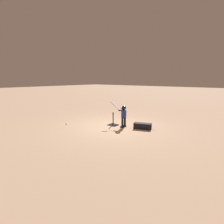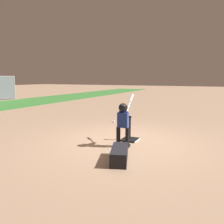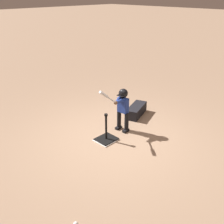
{
  "view_description": "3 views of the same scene",
  "coord_description": "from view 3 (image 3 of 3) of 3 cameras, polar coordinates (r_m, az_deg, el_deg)",
  "views": [
    {
      "loc": [
        -5.27,
        6.82,
        2.4
      ],
      "look_at": [
        0.07,
        0.15,
        0.75
      ],
      "focal_mm": 28.0,
      "sensor_mm": 36.0,
      "label": 1
    },
    {
      "loc": [
        -5.23,
        -2.19,
        1.67
      ],
      "look_at": [
        -0.43,
        0.16,
        0.85
      ],
      "focal_mm": 35.0,
      "sensor_mm": 36.0,
      "label": 2
    },
    {
      "loc": [
        3.81,
        3.7,
        3.17
      ],
      "look_at": [
        -0.03,
        -0.11,
        0.64
      ],
      "focal_mm": 42.0,
      "sensor_mm": 36.0,
      "label": 3
    }
  ],
  "objects": [
    {
      "name": "ground_plane",
      "position": [
        6.19,
        0.54,
        -5.76
      ],
      "size": [
        90.0,
        90.0,
        0.0
      ],
      "primitive_type": "plane",
      "color": "#93755B"
    },
    {
      "name": "home_plate",
      "position": [
        6.1,
        -1.42,
        -6.14
      ],
      "size": [
        0.45,
        0.45,
        0.02
      ],
      "primitive_type": "cube",
      "rotation": [
        0.0,
        0.0,
        0.03
      ],
      "color": "white",
      "rests_on": "ground_plane"
    },
    {
      "name": "batting_tee",
      "position": [
        6.08,
        -1.27,
        -5.41
      ],
      "size": [
        0.45,
        0.41,
        0.67
      ],
      "color": "black",
      "rests_on": "ground_plane"
    },
    {
      "name": "batter_child",
      "position": [
        6.22,
        2.21,
        1.55
      ],
      "size": [
        0.91,
        0.34,
        1.26
      ],
      "color": "black",
      "rests_on": "ground_plane"
    },
    {
      "name": "baseball",
      "position": [
        4.23,
        -7.91,
        -23.01
      ],
      "size": [
        0.07,
        0.07,
        0.07
      ],
      "primitive_type": "sphere",
      "color": "white",
      "rests_on": "ground_plane"
    },
    {
      "name": "equipment_bag",
      "position": [
        7.28,
        5.32,
        0.35
      ],
      "size": [
        0.9,
        0.59,
        0.28
      ],
      "primitive_type": "cube",
      "rotation": [
        0.0,
        0.0,
        0.35
      ],
      "color": "black",
      "rests_on": "ground_plane"
    }
  ]
}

